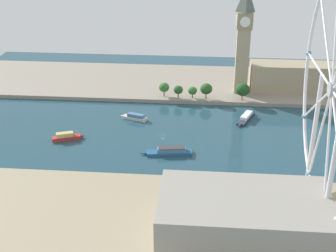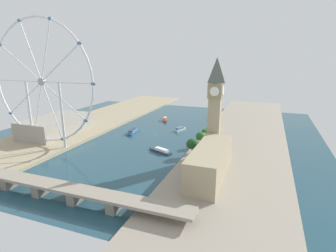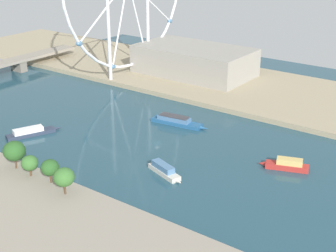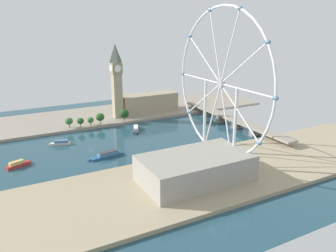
{
  "view_description": "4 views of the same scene",
  "coord_description": "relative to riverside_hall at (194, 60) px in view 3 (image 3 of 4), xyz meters",
  "views": [
    {
      "loc": [
        288.33,
        28.2,
        144.23
      ],
      "look_at": [
        -0.29,
        3.65,
        7.16
      ],
      "focal_mm": 50.41,
      "sensor_mm": 36.0,
      "label": 1
    },
    {
      "loc": [
        -122.99,
        284.29,
        90.64
      ],
      "look_at": [
        -16.0,
        -1.66,
        10.28
      ],
      "focal_mm": 28.45,
      "sensor_mm": 36.0,
      "label": 2
    },
    {
      "loc": [
        -180.52,
        -140.37,
        102.31
      ],
      "look_at": [
        -7.7,
        -12.55,
        14.72
      ],
      "focal_mm": 53.67,
      "sensor_mm": 36.0,
      "label": 3
    },
    {
      "loc": [
        293.12,
        -74.45,
        114.52
      ],
      "look_at": [
        19.5,
        71.35,
        17.26
      ],
      "focal_mm": 35.96,
      "sensor_mm": 36.0,
      "label": 4
    }
  ],
  "objects": [
    {
      "name": "riverbank_right",
      "position": [
        -3.15,
        -48.21,
        -11.03
      ],
      "size": [
        90.0,
        520.0,
        3.0
      ],
      "primitive_type": "cube",
      "color": "tan",
      "rests_on": "ground_plane"
    },
    {
      "name": "ground_plane",
      "position": [
        -105.16,
        -48.21,
        -12.53
      ],
      "size": [
        374.01,
        374.01,
        0.0
      ],
      "primitive_type": "plane",
      "color": "#234756"
    },
    {
      "name": "tour_boat_3",
      "position": [
        -79.08,
        -41.37,
        -10.56
      ],
      "size": [
        10.32,
        34.06,
        4.81
      ],
      "rotation": [
        0.0,
        0.0,
        4.85
      ],
      "color": "#235684",
      "rests_on": "ground_plane"
    },
    {
      "name": "tree_row_embankment",
      "position": [
        -168.24,
        -18.02,
        -1.59
      ],
      "size": [
        13.28,
        72.08,
        13.85
      ],
      "color": "#513823",
      "rests_on": "riverbank_left"
    },
    {
      "name": "tour_boat_2",
      "position": [
        -129.77,
        -71.31,
        -10.58
      ],
      "size": [
        10.37,
        21.75,
        4.63
      ],
      "rotation": [
        0.0,
        0.0,
        4.39
      ],
      "color": "beige",
      "rests_on": "ground_plane"
    },
    {
      "name": "tour_boat_1",
      "position": [
        -93.44,
        -112.0,
        -10.4
      ],
      "size": [
        11.07,
        21.97,
        5.24
      ],
      "rotation": [
        0.0,
        0.0,
        1.92
      ],
      "color": "#B22D28",
      "rests_on": "ground_plane"
    },
    {
      "name": "riverside_hall",
      "position": [
        0.0,
        0.0,
        0.0
      ],
      "size": [
        44.94,
        79.82,
        19.06
      ],
      "primitive_type": "cube",
      "color": "gray",
      "rests_on": "riverbank_right"
    },
    {
      "name": "tour_boat_0",
      "position": [
        -136.04,
        10.28,
        -10.8
      ],
      "size": [
        28.41,
        14.75,
        4.23
      ],
      "rotation": [
        0.0,
        0.0,
        5.89
      ],
      "color": "#2D384C",
      "rests_on": "ground_plane"
    }
  ]
}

